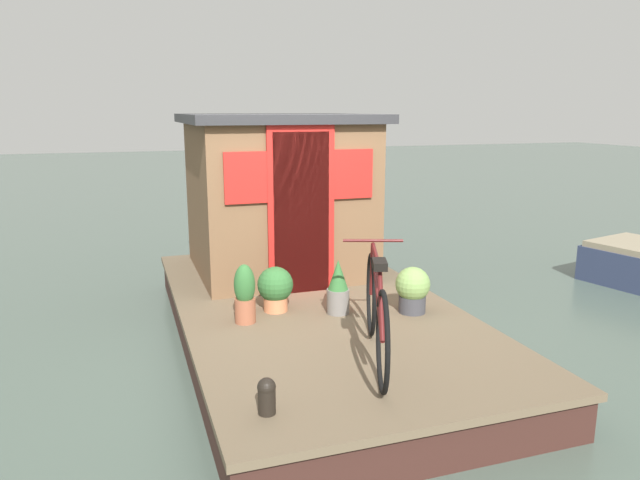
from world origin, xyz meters
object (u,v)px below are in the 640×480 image
Objects in this scene: bicycle at (376,310)px; potted_plant_fern at (245,294)px; potted_plant_thyme at (338,288)px; potted_plant_succulent at (275,288)px; potted_plant_ivy at (413,289)px; houseboat_cabin at (277,193)px; mooring_bollard at (267,395)px.

potted_plant_fern is at bearing 35.26° from bicycle.
potted_plant_fern is at bearing 87.74° from potted_plant_thyme.
potted_plant_fern is at bearing 122.78° from potted_plant_succulent.
potted_plant_succulent is 1.32m from potted_plant_ivy.
potted_plant_ivy is at bearing -157.11° from houseboat_cabin.
houseboat_cabin is 3.64m from mooring_bollard.
houseboat_cabin is at bearing -24.13° from potted_plant_fern.
potted_plant_thyme is (1.10, -0.09, -0.15)m from bicycle.
potted_plant_fern is 1.23× the size of potted_plant_ivy.
potted_plant_fern reaches higher than potted_plant_ivy.
mooring_bollard is (-1.67, 1.11, -0.12)m from potted_plant_thyme.
potted_plant_fern is at bearing 81.37° from potted_plant_ivy.
potted_plant_ivy is (-0.24, -1.58, -0.03)m from potted_plant_fern.
potted_plant_succulent is at bearing 164.21° from houseboat_cabin.
bicycle is 6.96× the size of mooring_bollard.
houseboat_cabin reaches higher than potted_plant_succulent.
mooring_bollard is at bearing 163.94° from potted_plant_succulent.
potted_plant_succulent is at bearing -57.22° from potted_plant_fern.
bicycle is at bearing -161.31° from potted_plant_succulent.
potted_plant_ivy is 2.32m from mooring_bollard.
potted_plant_succulent is 0.98× the size of potted_plant_ivy.
potted_plant_ivy is at bearing -98.63° from potted_plant_fern.
potted_plant_succulent is (-1.48, 0.42, -0.71)m from houseboat_cabin.
houseboat_cabin is at bearing 4.36° from potted_plant_thyme.
houseboat_cabin is at bearing 0.81° from bicycle.
potted_plant_ivy is (0.90, -0.78, -0.16)m from bicycle.
potted_plant_thyme is at bearing -4.82° from bicycle.
bicycle is 3.22× the size of potted_plant_thyme.
mooring_bollard is at bearing 129.22° from potted_plant_ivy.
potted_plant_fern is (0.04, 0.90, 0.02)m from potted_plant_thyme.
potted_plant_succulent is at bearing 69.57° from potted_plant_ivy.
potted_plant_thyme is 0.96× the size of potted_plant_fern.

